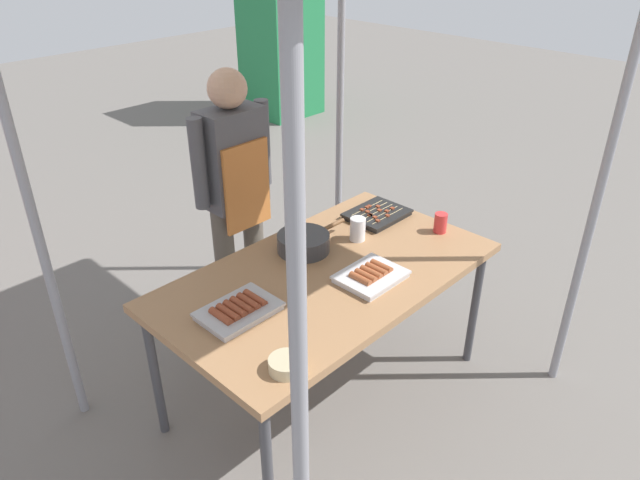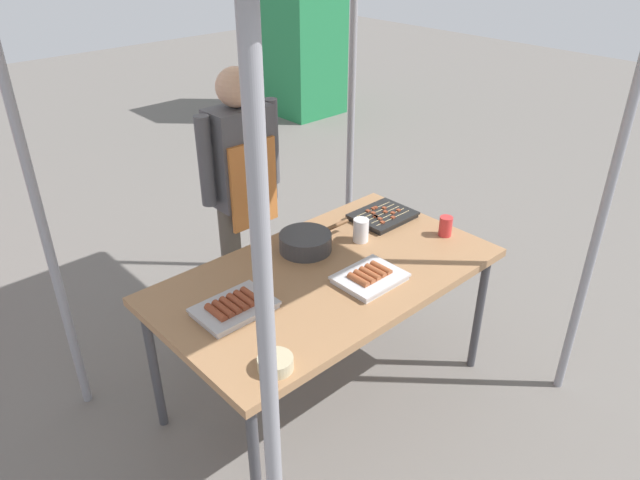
{
  "view_description": "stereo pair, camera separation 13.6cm",
  "coord_description": "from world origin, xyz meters",
  "px_view_note": "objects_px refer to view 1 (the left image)",
  "views": [
    {
      "loc": [
        -1.68,
        -1.58,
        2.23
      ],
      "look_at": [
        0.0,
        0.05,
        0.9
      ],
      "focal_mm": 33.06,
      "sensor_mm": 36.0,
      "label": 1
    },
    {
      "loc": [
        -1.59,
        -1.68,
        2.23
      ],
      "look_at": [
        0.0,
        0.05,
        0.9
      ],
      "focal_mm": 33.06,
      "sensor_mm": 36.0,
      "label": 2
    }
  ],
  "objects_px": {
    "cooking_wok": "(304,242)",
    "drink_cup_near_edge": "(440,223)",
    "tray_grilled_sausages": "(371,276)",
    "stall_table": "(328,281)",
    "tray_meat_skewers": "(377,214)",
    "neighbor_stall_right": "(280,25)",
    "drink_cup_by_wok": "(358,229)",
    "vendor_woman": "(235,183)",
    "condiment_bowl": "(286,365)",
    "tray_pork_links": "(239,310)"
  },
  "relations": [
    {
      "from": "stall_table",
      "to": "condiment_bowl",
      "type": "xyz_separation_m",
      "value": [
        -0.59,
        -0.35,
        0.08
      ]
    },
    {
      "from": "vendor_woman",
      "to": "stall_table",
      "type": "bearing_deg",
      "value": 80.77
    },
    {
      "from": "tray_meat_skewers",
      "to": "tray_pork_links",
      "type": "xyz_separation_m",
      "value": [
        -1.09,
        -0.15,
        0.0
      ]
    },
    {
      "from": "tray_meat_skewers",
      "to": "neighbor_stall_right",
      "type": "distance_m",
      "value": 4.39
    },
    {
      "from": "cooking_wok",
      "to": "drink_cup_near_edge",
      "type": "distance_m",
      "value": 0.73
    },
    {
      "from": "condiment_bowl",
      "to": "cooking_wok",
      "type": "bearing_deg",
      "value": 41.3
    },
    {
      "from": "vendor_woman",
      "to": "neighbor_stall_right",
      "type": "xyz_separation_m",
      "value": [
        3.01,
        2.9,
        0.14
      ]
    },
    {
      "from": "tray_pork_links",
      "to": "drink_cup_by_wok",
      "type": "height_order",
      "value": "drink_cup_by_wok"
    },
    {
      "from": "tray_pork_links",
      "to": "drink_cup_near_edge",
      "type": "xyz_separation_m",
      "value": [
        1.19,
        -0.19,
        0.03
      ]
    },
    {
      "from": "vendor_woman",
      "to": "neighbor_stall_right",
      "type": "bearing_deg",
      "value": -136.03
    },
    {
      "from": "tray_meat_skewers",
      "to": "vendor_woman",
      "type": "distance_m",
      "value": 0.8
    },
    {
      "from": "stall_table",
      "to": "tray_meat_skewers",
      "type": "bearing_deg",
      "value": 17.69
    },
    {
      "from": "vendor_woman",
      "to": "neighbor_stall_right",
      "type": "height_order",
      "value": "neighbor_stall_right"
    },
    {
      "from": "tray_grilled_sausages",
      "to": "cooking_wok",
      "type": "relative_size",
      "value": 0.7
    },
    {
      "from": "tray_meat_skewers",
      "to": "stall_table",
      "type": "bearing_deg",
      "value": -162.31
    },
    {
      "from": "tray_grilled_sausages",
      "to": "tray_meat_skewers",
      "type": "bearing_deg",
      "value": 36.74
    },
    {
      "from": "drink_cup_near_edge",
      "to": "vendor_woman",
      "type": "height_order",
      "value": "vendor_woman"
    },
    {
      "from": "tray_pork_links",
      "to": "condiment_bowl",
      "type": "relative_size",
      "value": 2.43
    },
    {
      "from": "condiment_bowl",
      "to": "vendor_woman",
      "type": "distance_m",
      "value": 1.4
    },
    {
      "from": "condiment_bowl",
      "to": "neighbor_stall_right",
      "type": "height_order",
      "value": "neighbor_stall_right"
    },
    {
      "from": "cooking_wok",
      "to": "tray_grilled_sausages",
      "type": "bearing_deg",
      "value": -86.07
    },
    {
      "from": "tray_pork_links",
      "to": "neighbor_stall_right",
      "type": "height_order",
      "value": "neighbor_stall_right"
    },
    {
      "from": "cooking_wok",
      "to": "vendor_woman",
      "type": "bearing_deg",
      "value": 83.03
    },
    {
      "from": "tray_meat_skewers",
      "to": "condiment_bowl",
      "type": "distance_m",
      "value": 1.3
    },
    {
      "from": "drink_cup_by_wok",
      "to": "neighbor_stall_right",
      "type": "xyz_separation_m",
      "value": [
        2.82,
        3.64,
        0.23
      ]
    },
    {
      "from": "drink_cup_near_edge",
      "to": "drink_cup_by_wok",
      "type": "height_order",
      "value": "drink_cup_by_wok"
    },
    {
      "from": "condiment_bowl",
      "to": "vendor_woman",
      "type": "xyz_separation_m",
      "value": [
        0.73,
        1.19,
        0.12
      ]
    },
    {
      "from": "drink_cup_by_wok",
      "to": "drink_cup_near_edge",
      "type": "bearing_deg",
      "value": -35.15
    },
    {
      "from": "vendor_woman",
      "to": "drink_cup_by_wok",
      "type": "bearing_deg",
      "value": 104.54
    },
    {
      "from": "drink_cup_near_edge",
      "to": "drink_cup_by_wok",
      "type": "relative_size",
      "value": 0.87
    },
    {
      "from": "tray_meat_skewers",
      "to": "vendor_woman",
      "type": "relative_size",
      "value": 0.21
    },
    {
      "from": "tray_grilled_sausages",
      "to": "drink_cup_near_edge",
      "type": "xyz_separation_m",
      "value": [
        0.6,
        0.03,
        0.03
      ]
    },
    {
      "from": "tray_meat_skewers",
      "to": "drink_cup_near_edge",
      "type": "height_order",
      "value": "drink_cup_near_edge"
    },
    {
      "from": "tray_grilled_sausages",
      "to": "stall_table",
      "type": "bearing_deg",
      "value": 115.38
    },
    {
      "from": "cooking_wok",
      "to": "condiment_bowl",
      "type": "height_order",
      "value": "cooking_wok"
    },
    {
      "from": "stall_table",
      "to": "drink_cup_by_wok",
      "type": "xyz_separation_m",
      "value": [
        0.33,
        0.1,
        0.11
      ]
    },
    {
      "from": "drink_cup_by_wok",
      "to": "cooking_wok",
      "type": "bearing_deg",
      "value": 156.13
    },
    {
      "from": "tray_grilled_sausages",
      "to": "condiment_bowl",
      "type": "bearing_deg",
      "value": -166.32
    },
    {
      "from": "cooking_wok",
      "to": "stall_table",
      "type": "bearing_deg",
      "value": -105.39
    },
    {
      "from": "tray_grilled_sausages",
      "to": "drink_cup_by_wok",
      "type": "relative_size",
      "value": 2.47
    },
    {
      "from": "tray_grilled_sausages",
      "to": "neighbor_stall_right",
      "type": "distance_m",
      "value": 4.99
    },
    {
      "from": "tray_grilled_sausages",
      "to": "cooking_wok",
      "type": "distance_m",
      "value": 0.41
    },
    {
      "from": "tray_pork_links",
      "to": "condiment_bowl",
      "type": "height_order",
      "value": "tray_pork_links"
    },
    {
      "from": "condiment_bowl",
      "to": "tray_grilled_sausages",
      "type": "bearing_deg",
      "value": 13.68
    },
    {
      "from": "cooking_wok",
      "to": "drink_cup_near_edge",
      "type": "bearing_deg",
      "value": -30.67
    },
    {
      "from": "cooking_wok",
      "to": "drink_cup_by_wok",
      "type": "bearing_deg",
      "value": -23.87
    },
    {
      "from": "tray_meat_skewers",
      "to": "drink_cup_by_wok",
      "type": "bearing_deg",
      "value": -161.81
    },
    {
      "from": "tray_meat_skewers",
      "to": "cooking_wok",
      "type": "height_order",
      "value": "cooking_wok"
    },
    {
      "from": "tray_pork_links",
      "to": "drink_cup_by_wok",
      "type": "bearing_deg",
      "value": 4.4
    },
    {
      "from": "cooking_wok",
      "to": "condiment_bowl",
      "type": "xyz_separation_m",
      "value": [
        -0.65,
        -0.57,
        -0.02
      ]
    }
  ]
}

